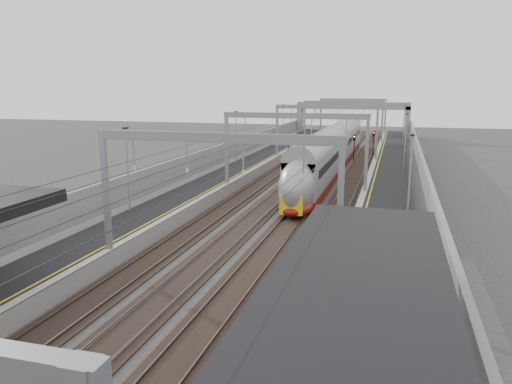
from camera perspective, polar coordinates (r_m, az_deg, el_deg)
The scene contains 11 objects.
platform_left at distance 49.99m, azimuth -4.03°, elevation 1.15°, with size 4.00×120.00×1.00m, color black.
platform_right at distance 47.13m, azimuth 14.61°, elevation 0.13°, with size 4.00×120.00×1.00m, color black.
tracks at distance 48.01m, azimuth 5.00°, elevation 0.14°, with size 11.40×140.00×0.20m.
overhead_line at distance 53.65m, azimuth 6.47°, elevation 7.92°, with size 13.00×140.00×6.60m.
overbridge at distance 101.67m, azimuth 10.99°, elevation 9.16°, with size 22.00×2.20×6.90m.
wall_left at distance 50.96m, azimuth -7.44°, elevation 2.55°, with size 0.30×120.00×3.20m, color slate.
wall_right at distance 46.98m, azimuth 18.58°, elevation 1.23°, with size 0.30×120.00×3.20m, color slate.
train at distance 59.05m, azimuth 8.66°, elevation 4.29°, with size 2.73×49.79×4.32m.
signal_green at distance 67.25m, azimuth 3.77°, elevation 5.58°, with size 0.32×0.32×3.48m.
signal_red_near at distance 68.99m, azimuth 11.16°, elevation 5.54°, with size 0.32×0.32×3.48m.
signal_red_far at distance 75.77m, azimuth 13.28°, elevation 6.00°, with size 0.32×0.32×3.48m.
Camera 1 is at (8.70, -1.19, 9.80)m, focal length 35.00 mm.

